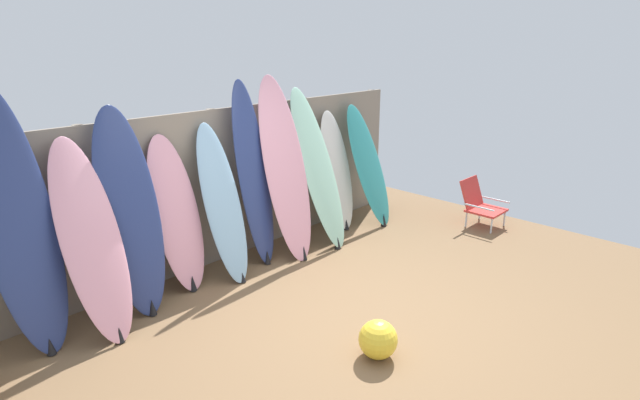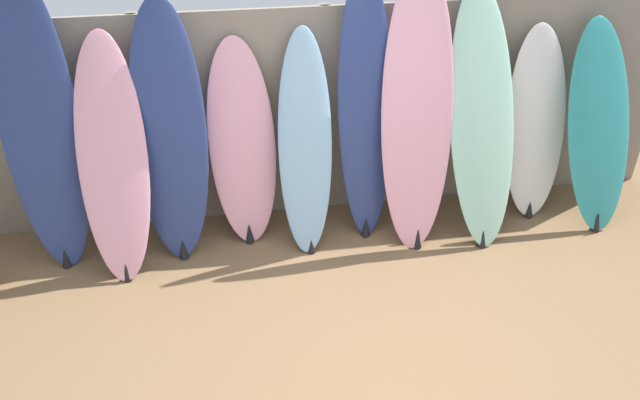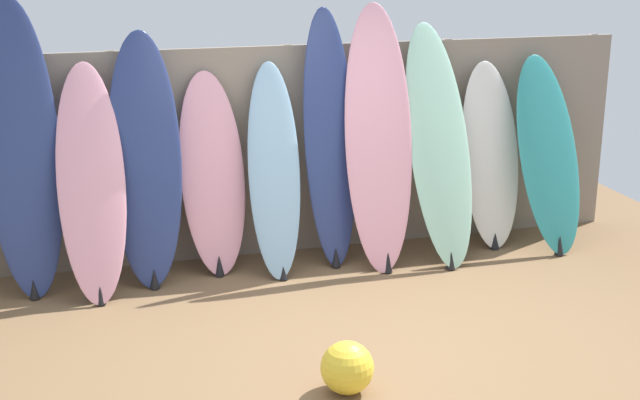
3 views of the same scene
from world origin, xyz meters
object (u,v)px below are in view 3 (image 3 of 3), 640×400
surfboard_seafoam_7 (439,146)px  beach_ball (347,368)px  surfboard_navy_2 (146,162)px  surfboard_navy_5 (330,141)px  surfboard_pink_6 (379,139)px  surfboard_navy_0 (22,151)px  surfboard_pink_1 (91,184)px  surfboard_teal_9 (548,155)px  surfboard_skyblue_4 (274,171)px  surfboard_white_8 (491,157)px  surfboard_pink_3 (213,176)px

surfboard_seafoam_7 → beach_ball: surfboard_seafoam_7 is taller
surfboard_navy_2 → surfboard_seafoam_7: surfboard_navy_2 is taller
surfboard_navy_5 → surfboard_pink_6: (0.38, -0.13, 0.02)m
surfboard_navy_0 → beach_ball: 3.07m
surfboard_pink_1 → surfboard_teal_9: 3.88m
surfboard_pink_1 → surfboard_navy_5: (1.93, 0.15, 0.18)m
surfboard_skyblue_4 → surfboard_teal_9: 2.44m
surfboard_navy_2 → surfboard_teal_9: size_ratio=1.18×
surfboard_navy_5 → surfboard_white_8: 1.50m
surfboard_navy_0 → surfboard_navy_5: surfboard_navy_0 is taller
surfboard_navy_0 → surfboard_navy_2: (0.91, -0.04, -0.13)m
surfboard_skyblue_4 → surfboard_pink_6: size_ratio=0.79×
surfboard_pink_6 → beach_ball: size_ratio=6.55×
surfboard_pink_3 → surfboard_teal_9: bearing=-3.9°
surfboard_teal_9 → surfboard_navy_0: bearing=178.1°
surfboard_pink_1 → surfboard_white_8: size_ratio=1.08×
surfboard_navy_0 → surfboard_pink_3: bearing=2.4°
surfboard_navy_2 → beach_ball: surfboard_navy_2 is taller
surfboard_navy_0 → surfboard_white_8: bearing=0.5°
surfboard_pink_3 → surfboard_navy_2: bearing=-169.1°
surfboard_navy_5 → surfboard_seafoam_7: (0.91, -0.15, -0.07)m
surfboard_navy_0 → surfboard_pink_6: (2.80, -0.13, -0.05)m
surfboard_navy_2 → surfboard_pink_3: 0.58m
beach_ball → surfboard_teal_9: bearing=40.1°
surfboard_seafoam_7 → surfboard_white_8: bearing=18.2°
surfboard_skyblue_4 → surfboard_seafoam_7: (1.40, -0.09, 0.14)m
surfboard_skyblue_4 → surfboard_seafoam_7: 1.41m
surfboard_navy_2 → beach_ball: (0.98, -2.19, -0.82)m
surfboard_pink_1 → surfboard_seafoam_7: (2.84, 0.00, 0.12)m
surfboard_navy_2 → surfboard_pink_6: 1.89m
surfboard_white_8 → surfboard_pink_1: bearing=-176.8°
surfboard_seafoam_7 → surfboard_navy_5: bearing=170.7°
surfboard_navy_0 → surfboard_pink_1: bearing=-17.8°
surfboard_pink_1 → surfboard_navy_2: surfboard_navy_2 is taller
surfboard_seafoam_7 → surfboard_teal_9: (1.04, 0.01, -0.16)m
surfboard_pink_1 → surfboard_pink_6: bearing=0.6°
surfboard_navy_0 → beach_ball: surfboard_navy_0 is taller
surfboard_navy_5 → surfboard_pink_3: bearing=176.1°
surfboard_pink_1 → surfboard_skyblue_4: (1.44, 0.09, -0.03)m
surfboard_pink_3 → surfboard_white_8: (2.46, -0.03, 0.00)m
surfboard_pink_1 → surfboard_pink_6: 2.32m
surfboard_skyblue_4 → surfboard_navy_5: size_ratio=0.80×
surfboard_navy_5 → beach_ball: bearing=-103.4°
surfboard_skyblue_4 → surfboard_navy_5: (0.49, 0.06, 0.21)m
surfboard_pink_6 → surfboard_white_8: 1.15m
surfboard_navy_2 → surfboard_skyblue_4: size_ratio=1.17×
beach_ball → surfboard_seafoam_7: bearing=55.2°
surfboard_skyblue_4 → surfboard_seafoam_7: bearing=-3.7°
beach_ball → surfboard_pink_3: bearing=100.9°
surfboard_pink_6 → beach_ball: (-0.91, -2.10, -0.90)m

